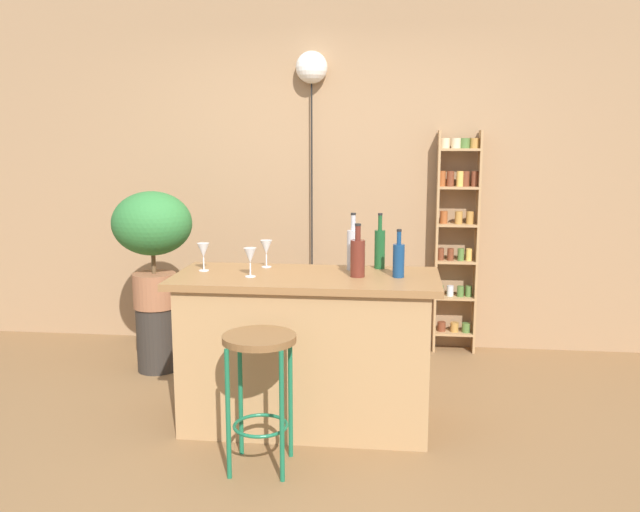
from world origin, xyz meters
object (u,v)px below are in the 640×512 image
at_px(bottle_sauce_amber, 399,259).
at_px(wine_glass_center, 250,256).
at_px(bottle_soda_blue, 358,257).
at_px(bottle_wine_red, 353,248).
at_px(wine_glass_left, 266,248).
at_px(bar_stool, 260,368).
at_px(spice_shelf, 457,235).
at_px(wine_glass_right, 203,251).
at_px(potted_plant, 152,234).
at_px(plant_stool, 157,339).
at_px(bottle_olive_oil, 380,248).
at_px(pendant_globe_light, 312,70).

bearing_deg(bottle_sauce_amber, wine_glass_center, -174.04).
xyz_separation_m(bottle_soda_blue, wine_glass_center, (-0.60, -0.07, 0.00)).
xyz_separation_m(bottle_wine_red, wine_glass_left, (-0.52, 0.02, -0.01)).
xyz_separation_m(bar_stool, wine_glass_center, (-0.15, 0.49, 0.48)).
distance_m(spice_shelf, wine_glass_right, 2.14).
height_order(potted_plant, bottle_wine_red, potted_plant).
bearing_deg(plant_stool, bottle_sauce_amber, -24.74).
height_order(wine_glass_center, wine_glass_right, same).
xyz_separation_m(potted_plant, wine_glass_right, (0.58, -0.73, 0.01)).
distance_m(bar_stool, bottle_olive_oil, 1.11).
relative_size(wine_glass_center, wine_glass_right, 1.00).
bearing_deg(bottle_sauce_amber, bottle_soda_blue, -176.64).
distance_m(potted_plant, pendant_globe_light, 1.72).
relative_size(plant_stool, bottle_olive_oil, 1.41).
bearing_deg(spice_shelf, plant_stool, -161.79).
height_order(bottle_wine_red, wine_glass_left, bottle_wine_red).
bearing_deg(wine_glass_center, wine_glass_left, 83.24).
bearing_deg(bar_stool, bottle_soda_blue, 51.35).
bearing_deg(wine_glass_right, wine_glass_center, -24.45).
bearing_deg(wine_glass_center, plant_stool, 135.43).
bearing_deg(bottle_sauce_amber, bottle_olive_oil, 114.34).
height_order(plant_stool, bottle_soda_blue, bottle_soda_blue).
relative_size(spice_shelf, pendant_globe_light, 0.74).
bearing_deg(bottle_soda_blue, pendant_globe_light, 106.35).
distance_m(bottle_olive_oil, wine_glass_center, 0.79).
distance_m(spice_shelf, bottle_sauce_amber, 1.56).
bearing_deg(bottle_olive_oil, wine_glass_center, -154.87).
distance_m(bar_stool, bottle_sauce_amber, 1.00).
height_order(spice_shelf, potted_plant, spice_shelf).
bearing_deg(wine_glass_left, wine_glass_center, -96.76).
bearing_deg(bar_stool, pendant_globe_light, 90.14).
bearing_deg(potted_plant, wine_glass_right, -51.73).
xyz_separation_m(bar_stool, wine_glass_left, (-0.11, 0.78, 0.48)).
height_order(bar_stool, bottle_sauce_amber, bottle_sauce_amber).
height_order(bottle_soda_blue, wine_glass_center, bottle_soda_blue).
relative_size(wine_glass_center, pendant_globe_light, 0.07).
distance_m(bottle_sauce_amber, bottle_olive_oil, 0.27).
bearing_deg(bottle_wine_red, spice_shelf, 61.48).
height_order(spice_shelf, bottle_soda_blue, spice_shelf).
height_order(wine_glass_left, wine_glass_right, same).
xyz_separation_m(bottle_olive_oil, wine_glass_left, (-0.68, -0.04, -0.01)).
relative_size(bottle_soda_blue, wine_glass_left, 1.83).
distance_m(spice_shelf, wine_glass_center, 2.03).
height_order(spice_shelf, wine_glass_right, spice_shelf).
xyz_separation_m(bottle_sauce_amber, bottle_wine_red, (-0.27, 0.19, 0.03)).
xyz_separation_m(spice_shelf, bottle_sauce_amber, (-0.44, -1.50, 0.07)).
height_order(spice_shelf, wine_glass_center, spice_shelf).
bearing_deg(wine_glass_center, spice_shelf, 51.33).
bearing_deg(plant_stool, bar_stool, -52.80).
bearing_deg(spice_shelf, bottle_soda_blue, -113.94).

